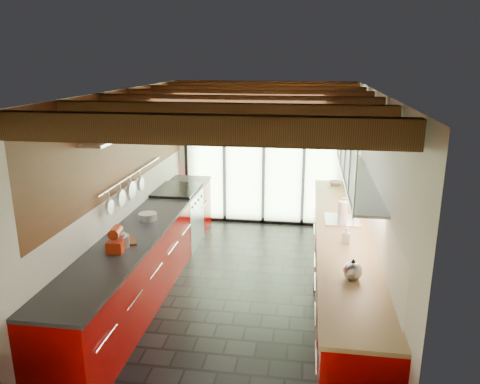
{
  "coord_description": "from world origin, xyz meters",
  "views": [
    {
      "loc": [
        0.8,
        -5.57,
        2.98
      ],
      "look_at": [
        -0.09,
        0.4,
        1.25
      ],
      "focal_mm": 35.0,
      "sensor_mm": 36.0,
      "label": 1
    }
  ],
  "objects_px": {
    "kettle": "(353,270)",
    "paper_towel": "(343,212)",
    "stand_mixer": "(117,240)",
    "soap_bottle": "(346,235)",
    "bowl": "(335,183)"
  },
  "relations": [
    {
      "from": "paper_towel",
      "to": "soap_bottle",
      "type": "bearing_deg",
      "value": -90.0
    },
    {
      "from": "stand_mixer",
      "to": "soap_bottle",
      "type": "height_order",
      "value": "stand_mixer"
    },
    {
      "from": "stand_mixer",
      "to": "soap_bottle",
      "type": "xyz_separation_m",
      "value": [
        2.54,
        0.56,
        -0.01
      ]
    },
    {
      "from": "paper_towel",
      "to": "soap_bottle",
      "type": "relative_size",
      "value": 1.69
    },
    {
      "from": "stand_mixer",
      "to": "paper_towel",
      "type": "distance_m",
      "value": 2.84
    },
    {
      "from": "bowl",
      "to": "soap_bottle",
      "type": "bearing_deg",
      "value": -90.0
    },
    {
      "from": "stand_mixer",
      "to": "bowl",
      "type": "bearing_deg",
      "value": 51.59
    },
    {
      "from": "stand_mixer",
      "to": "bowl",
      "type": "distance_m",
      "value": 4.09
    },
    {
      "from": "stand_mixer",
      "to": "kettle",
      "type": "xyz_separation_m",
      "value": [
        2.54,
        -0.36,
        -0.01
      ]
    },
    {
      "from": "kettle",
      "to": "bowl",
      "type": "relative_size",
      "value": 1.16
    },
    {
      "from": "stand_mixer",
      "to": "kettle",
      "type": "height_order",
      "value": "stand_mixer"
    },
    {
      "from": "kettle",
      "to": "soap_bottle",
      "type": "xyz_separation_m",
      "value": [
        0.0,
        0.92,
        0.0
      ]
    },
    {
      "from": "stand_mixer",
      "to": "bowl",
      "type": "relative_size",
      "value": 1.44
    },
    {
      "from": "kettle",
      "to": "paper_towel",
      "type": "bearing_deg",
      "value": 90.0
    },
    {
      "from": "bowl",
      "to": "paper_towel",
      "type": "bearing_deg",
      "value": -90.0
    }
  ]
}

